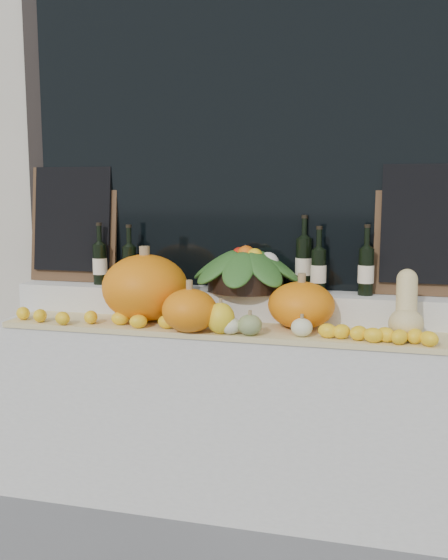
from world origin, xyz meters
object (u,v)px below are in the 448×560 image
Objects in this scene: butternut_squash at (406,310)px; wine_bottle_tall at (304,264)px; pumpkin_left at (145,288)px; pumpkin_right at (301,305)px; produce_bowl at (246,268)px.

butternut_squash is 0.78× the size of wine_bottle_tall.
butternut_squash is at bearing -2.36° from pumpkin_left.
pumpkin_left is 1.43× the size of butternut_squash.
pumpkin_right is 0.38m from produce_bowl.
butternut_squash is at bearing -34.25° from wine_bottle_tall.
wine_bottle_tall is (-0.02, 0.26, 0.16)m from pumpkin_right.
pumpkin_left is at bearing -178.26° from pumpkin_right.
wine_bottle_tall is at bearing 21.00° from pumpkin_left.
produce_bowl is at bearing 24.05° from pumpkin_left.
wine_bottle_tall reaches higher than pumpkin_left.
pumpkin_right is at bearing -30.92° from produce_bowl.
pumpkin_left reaches higher than butternut_squash.
pumpkin_left is 1.12× the size of wine_bottle_tall.
wine_bottle_tall is (-0.49, 0.33, 0.15)m from butternut_squash.
pumpkin_left is 1.22m from butternut_squash.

